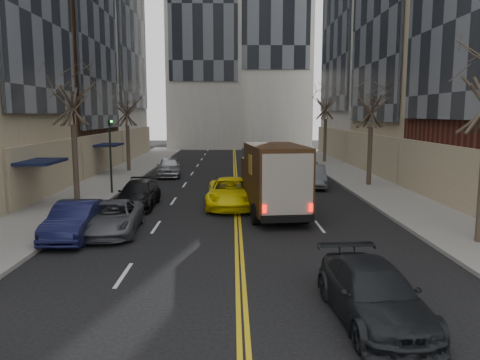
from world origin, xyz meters
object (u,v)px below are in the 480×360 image
(pedestrian, at_px, (264,197))
(taxi, at_px, (231,193))
(observer_sedan, at_px, (373,294))
(ups_truck, at_px, (274,180))

(pedestrian, bearing_deg, taxi, 42.53)
(observer_sedan, bearing_deg, taxi, 100.30)
(ups_truck, relative_size, pedestrian, 3.88)
(ups_truck, height_order, taxi, ups_truck)
(pedestrian, bearing_deg, observer_sedan, -170.79)
(ups_truck, distance_m, taxi, 3.16)
(ups_truck, relative_size, taxi, 1.20)
(pedestrian, bearing_deg, ups_truck, -135.87)
(ups_truck, distance_m, pedestrian, 1.06)
(observer_sedan, distance_m, taxi, 13.98)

